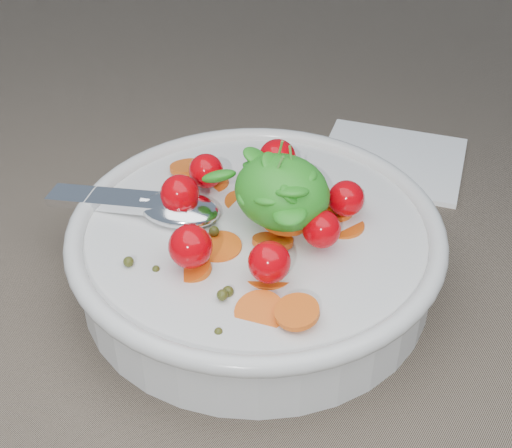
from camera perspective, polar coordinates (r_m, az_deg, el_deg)
The scene contains 3 objects.
ground at distance 0.58m, azimuth 1.26°, elevation -6.24°, with size 6.00×6.00×0.00m, color #776855.
bowl at distance 0.58m, azimuth 0.00°, elevation -1.85°, with size 0.32×0.30×0.13m.
napkin at distance 0.75m, azimuth 10.78°, elevation 5.03°, with size 0.14×0.13×0.01m, color white.
Camera 1 is at (0.22, -0.36, 0.40)m, focal length 50.00 mm.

